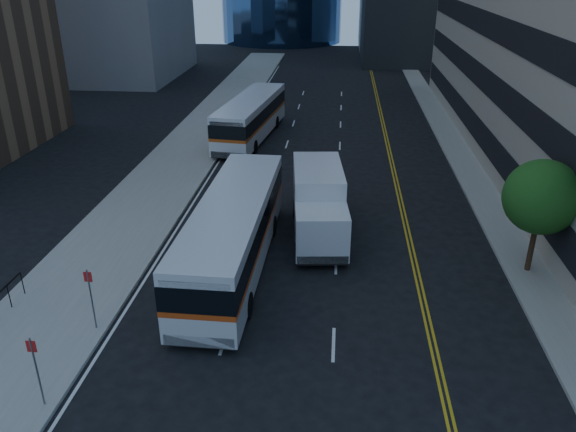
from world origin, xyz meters
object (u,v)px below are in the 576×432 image
object	(u,v)px
bus_front	(233,232)
street_tree	(542,197)
bus_rear	(251,117)
box_truck	(319,204)

from	to	relation	value
bus_front	street_tree	bearing A→B (deg)	4.29
bus_rear	box_truck	distance (m)	17.54
street_tree	bus_front	world-z (taller)	street_tree
street_tree	box_truck	xyz separation A→B (m)	(-9.46, 2.80, -1.88)
bus_rear	street_tree	bearing A→B (deg)	-44.74
bus_rear	box_truck	world-z (taller)	box_truck
box_truck	bus_front	bearing A→B (deg)	-141.37
bus_front	bus_rear	world-z (taller)	bus_front
street_tree	box_truck	world-z (taller)	street_tree
bus_rear	box_truck	xyz separation A→B (m)	(5.94, -16.51, 0.05)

